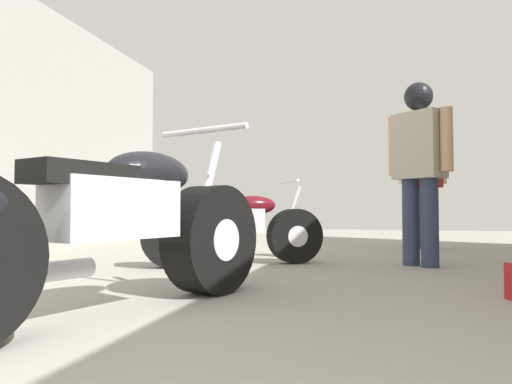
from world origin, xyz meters
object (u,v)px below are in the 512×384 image
(mechanic_in_blue, at_px, (423,177))
(motorcycle_maroon_cruiser, at_px, (107,230))
(mechanic_with_helmet, at_px, (419,156))
(motorcycle_black_naked, at_px, (231,229))

(mechanic_in_blue, bearing_deg, motorcycle_maroon_cruiser, -111.90)
(motorcycle_maroon_cruiser, bearing_deg, mechanic_with_helmet, 57.17)
(motorcycle_black_naked, height_order, mechanic_with_helmet, mechanic_with_helmet)
(motorcycle_black_naked, bearing_deg, motorcycle_maroon_cruiser, -88.58)
(motorcycle_maroon_cruiser, bearing_deg, motorcycle_black_naked, 91.42)
(motorcycle_black_naked, bearing_deg, mechanic_with_helmet, 11.64)
(motorcycle_maroon_cruiser, distance_m, motorcycle_black_naked, 2.32)
(motorcycle_maroon_cruiser, height_order, motorcycle_black_naked, motorcycle_maroon_cruiser)
(motorcycle_maroon_cruiser, relative_size, motorcycle_black_naked, 1.37)
(mechanic_with_helmet, bearing_deg, mechanic_in_blue, 83.81)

